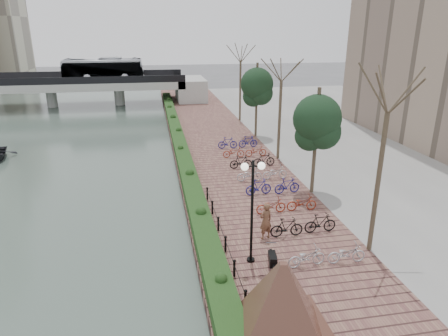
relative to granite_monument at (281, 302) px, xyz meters
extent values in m
plane|color=#59595B|center=(-2.16, 2.69, -1.95)|extent=(220.00, 220.00, 0.00)
cube|color=#3F4F46|center=(-17.16, 27.69, -1.94)|extent=(30.00, 130.00, 0.02)
cube|color=brown|center=(1.84, 20.19, -1.70)|extent=(8.00, 75.00, 0.50)
cube|color=gray|center=(17.84, 20.19, -1.70)|extent=(24.00, 75.00, 0.50)
cube|color=#193714|center=(-1.56, 22.69, -1.15)|extent=(1.10, 56.00, 0.60)
cylinder|color=black|center=(-0.76, 1.69, -1.10)|extent=(0.10, 0.10, 0.70)
cylinder|color=black|center=(-0.76, 3.69, -1.10)|extent=(0.10, 0.10, 0.70)
cylinder|color=black|center=(-0.76, 5.69, -1.10)|extent=(0.10, 0.10, 0.70)
cylinder|color=black|center=(-0.76, 7.69, -1.10)|extent=(0.10, 0.10, 0.70)
cylinder|color=black|center=(-0.76, 9.69, -1.10)|extent=(0.10, 0.10, 0.70)
cylinder|color=black|center=(-0.76, 11.69, -1.10)|extent=(0.10, 0.10, 0.70)
cube|color=#47271E|center=(0.00, 0.00, -1.35)|extent=(3.49, 3.49, 0.21)
pyramid|color=#47271E|center=(0.00, 0.00, 0.08)|extent=(5.40, 5.40, 2.67)
cylinder|color=black|center=(0.19, 4.72, 0.88)|extent=(0.12, 0.12, 4.66)
cylinder|color=black|center=(0.19, 4.72, 2.96)|extent=(0.70, 0.06, 0.06)
sphere|color=white|center=(-0.16, 4.72, 2.96)|extent=(0.32, 0.32, 0.32)
sphere|color=white|center=(0.54, 4.72, 2.96)|extent=(0.32, 0.32, 0.32)
imported|color=brown|center=(1.36, 6.54, -0.52)|extent=(0.79, 0.64, 1.87)
imported|color=#BAB9BE|center=(2.44, 3.94, -1.00)|extent=(0.60, 1.71, 0.90)
imported|color=black|center=(2.44, 6.54, -0.95)|extent=(0.47, 1.66, 1.00)
imported|color=maroon|center=(2.44, 9.14, -1.00)|extent=(0.60, 1.71, 0.90)
imported|color=navy|center=(2.44, 11.74, -0.95)|extent=(0.47, 1.66, 1.00)
imported|color=#BAB9BE|center=(2.44, 14.34, -1.00)|extent=(0.60, 1.71, 0.90)
imported|color=black|center=(2.44, 16.94, -0.95)|extent=(0.47, 1.66, 1.00)
imported|color=maroon|center=(2.44, 19.54, -1.00)|extent=(0.60, 1.72, 0.90)
imported|color=navy|center=(2.44, 22.14, -0.95)|extent=(0.47, 1.66, 1.00)
imported|color=#BAB9BE|center=(4.24, 3.94, -1.00)|extent=(0.60, 1.71, 0.90)
imported|color=black|center=(4.24, 6.54, -0.95)|extent=(0.47, 1.66, 1.00)
imported|color=maroon|center=(4.24, 9.14, -1.00)|extent=(0.60, 1.71, 0.90)
imported|color=navy|center=(4.24, 11.74, -0.95)|extent=(0.47, 1.66, 1.00)
imported|color=#BAB9BE|center=(4.24, 14.34, -1.00)|extent=(0.60, 1.71, 0.90)
imported|color=black|center=(4.24, 16.94, -0.95)|extent=(0.47, 1.66, 1.00)
imported|color=maroon|center=(4.24, 19.54, -1.00)|extent=(0.60, 1.72, 0.90)
imported|color=navy|center=(4.24, 22.14, -0.95)|extent=(0.47, 1.66, 1.00)
cube|color=#A5A6A1|center=(-17.16, 47.69, 1.05)|extent=(36.00, 8.00, 1.00)
cube|color=black|center=(-17.16, 43.79, 2.00)|extent=(36.00, 0.15, 0.90)
cube|color=black|center=(-17.16, 51.59, 2.00)|extent=(36.00, 0.15, 0.90)
cylinder|color=#A5A6A1|center=(-17.16, 47.69, -0.70)|extent=(1.40, 1.40, 2.50)
cylinder|color=#A5A6A1|center=(-8.16, 47.69, -0.70)|extent=(1.40, 1.40, 2.50)
imported|color=silver|center=(-9.99, 47.69, 3.05)|extent=(2.52, 10.77, 3.00)
camera|label=1|loc=(-3.68, -10.10, 8.23)|focal=32.00mm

